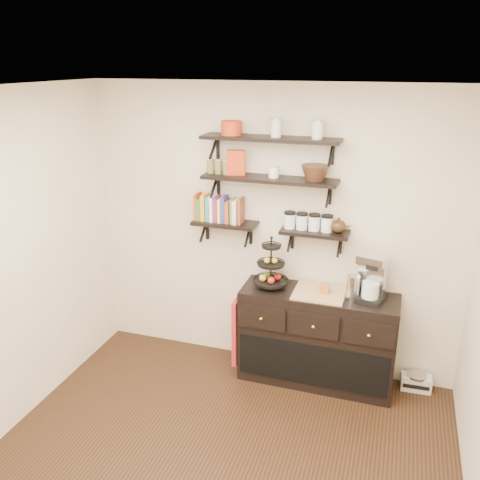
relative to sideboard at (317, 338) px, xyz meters
name	(u,v)px	position (x,y,z in m)	size (l,w,h in m)	color
ceiling	(195,94)	(-0.51, -1.51, 2.25)	(3.50, 3.50, 0.02)	white
back_wall	(272,232)	(-0.51, 0.24, 0.90)	(3.50, 0.02, 2.70)	white
shelf_top	(270,139)	(-0.51, 0.10, 1.78)	(1.20, 0.27, 0.23)	black
shelf_mid	(269,179)	(-0.51, 0.10, 1.43)	(1.20, 0.27, 0.23)	black
shelf_low_left	(225,224)	(-0.93, 0.12, 0.98)	(0.60, 0.25, 0.23)	black
shelf_low_right	(315,233)	(-0.09, 0.12, 0.98)	(0.60, 0.25, 0.23)	black
cookbooks	(220,209)	(-0.98, 0.12, 1.11)	(0.43, 0.15, 0.26)	#A53F1C
glass_canisters	(308,223)	(-0.15, 0.12, 1.06)	(0.43, 0.10, 0.13)	silver
sideboard	(317,338)	(0.00, 0.00, 0.00)	(1.40, 0.50, 0.92)	black
fruit_stand	(271,271)	(-0.45, 0.00, 0.61)	(0.32, 0.32, 0.47)	black
candle	(325,289)	(0.04, 0.00, 0.50)	(0.08, 0.08, 0.08)	#A95E27
coffee_maker	(372,278)	(0.44, 0.03, 0.65)	(0.28, 0.28, 0.42)	black
thermal_carafe	(353,288)	(0.29, -0.02, 0.56)	(0.11, 0.11, 0.22)	silver
apron	(238,329)	(-0.73, -0.10, 0.02)	(0.04, 0.28, 0.66)	#A6112C
radio	(416,382)	(0.91, 0.13, -0.37)	(0.27, 0.19, 0.16)	silver
recipe_box	(236,163)	(-0.81, 0.10, 1.56)	(0.16, 0.06, 0.22)	#B63114
walnut_bowl	(315,173)	(-0.11, 0.10, 1.51)	(0.24, 0.24, 0.13)	black
ramekins	(274,172)	(-0.47, 0.10, 1.50)	(0.09, 0.09, 0.10)	white
teapot	(338,225)	(0.11, 0.12, 1.07)	(0.18, 0.14, 0.14)	#351F0F
red_pot	(231,128)	(-0.86, 0.10, 1.86)	(0.18, 0.18, 0.12)	#B63114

